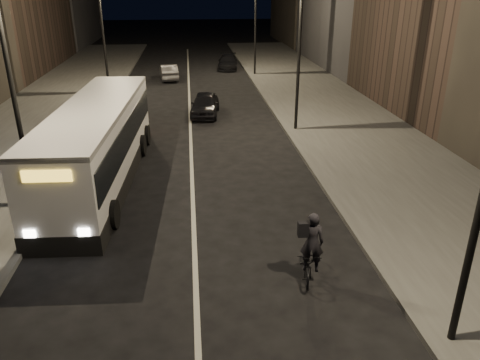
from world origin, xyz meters
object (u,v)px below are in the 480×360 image
object	(u,v)px
streetlight_right_mid	(295,27)
streetlight_left_near	(14,54)
city_bus	(98,141)
car_mid	(169,72)
cyclist_on_bicycle	(309,256)
streetlight_right_far	(252,8)
streetlight_left_far	(105,14)
car_far	(228,62)
car_near	(205,104)

from	to	relation	value
streetlight_right_mid	streetlight_left_near	distance (m)	13.33
city_bus	car_mid	distance (m)	20.83
cyclist_on_bicycle	city_bus	bearing A→B (deg)	144.94
streetlight_right_mid	streetlight_left_near	xyz separation A→B (m)	(-10.66, -8.00, 0.00)
streetlight_right_far	streetlight_left_far	xyz separation A→B (m)	(-10.66, -6.00, 0.00)
car_mid	city_bus	bearing A→B (deg)	78.47
car_mid	car_far	xyz separation A→B (m)	(5.16, 4.45, -0.01)
streetlight_right_mid	streetlight_left_near	bearing A→B (deg)	-143.12
car_near	car_far	size ratio (longest dim) A/B	0.93
streetlight_right_far	city_bus	distance (m)	23.74
car_near	car_mid	world-z (taller)	car_near
streetlight_left_near	car_far	world-z (taller)	streetlight_left_near
streetlight_right_far	car_far	xyz separation A→B (m)	(-1.73, 3.46, -4.76)
streetlight_left_near	streetlight_left_far	world-z (taller)	same
car_mid	cyclist_on_bicycle	bearing A→B (deg)	93.39
cyclist_on_bicycle	car_mid	size ratio (longest dim) A/B	0.55
streetlight_left_near	car_near	world-z (taller)	streetlight_left_near
streetlight_right_mid	car_near	bearing A→B (deg)	139.26
streetlight_right_mid	streetlight_right_far	xyz separation A→B (m)	(0.00, 16.00, 0.00)
streetlight_left_near	city_bus	world-z (taller)	streetlight_left_near
cyclist_on_bicycle	streetlight_left_near	bearing A→B (deg)	161.62
streetlight_left_far	car_far	bearing A→B (deg)	46.65
streetlight_left_near	car_far	bearing A→B (deg)	71.98
car_far	streetlight_left_far	bearing A→B (deg)	-127.46
streetlight_right_far	cyclist_on_bicycle	distance (m)	29.65
city_bus	car_near	world-z (taller)	city_bus
cyclist_on_bicycle	car_mid	world-z (taller)	cyclist_on_bicycle
city_bus	cyclist_on_bicycle	xyz separation A→B (m)	(6.65, -7.51, -1.00)
streetlight_left_far	city_bus	distance (m)	16.20
city_bus	car_far	distance (m)	26.18
cyclist_on_bicycle	car_mid	distance (m)	28.58
streetlight_left_near	city_bus	bearing A→B (deg)	53.20
streetlight_left_near	car_far	distance (m)	29.27
streetlight_right_mid	city_bus	bearing A→B (deg)	-147.53
streetlight_left_far	car_near	xyz separation A→B (m)	(6.26, -6.20, -4.70)
car_near	car_mid	bearing A→B (deg)	109.49
streetlight_left_near	car_near	distance (m)	14.16
streetlight_right_far	cyclist_on_bicycle	world-z (taller)	streetlight_right_far
city_bus	car_far	bearing A→B (deg)	77.02
streetlight_left_far	streetlight_right_far	bearing A→B (deg)	29.36
streetlight_right_far	car_far	distance (m)	6.14
streetlight_right_mid	city_bus	world-z (taller)	streetlight_right_mid
city_bus	cyclist_on_bicycle	size ratio (longest dim) A/B	5.67
car_near	streetlight_right_far	bearing A→B (deg)	77.13
streetlight_left_near	car_near	size ratio (longest dim) A/B	2.10
streetlight_right_mid	car_mid	xyz separation A→B (m)	(-6.89, 15.01, -4.75)
city_bus	cyclist_on_bicycle	bearing A→B (deg)	-45.45
streetlight_left_near	streetlight_left_far	bearing A→B (deg)	90.00
cyclist_on_bicycle	car_near	distance (m)	17.12
streetlight_right_far	streetlight_right_mid	bearing A→B (deg)	-90.00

